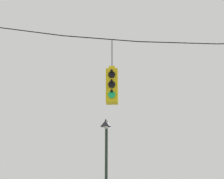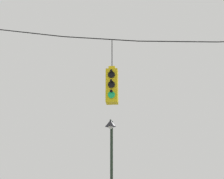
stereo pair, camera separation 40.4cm
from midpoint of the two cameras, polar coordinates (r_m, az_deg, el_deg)
traffic_light_near_right_pole at (r=9.89m, az=-1.17°, el=0.64°), size 0.34×0.46×1.98m
street_lamp at (r=14.45m, az=-1.83°, el=-10.90°), size 0.45×0.78×5.22m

